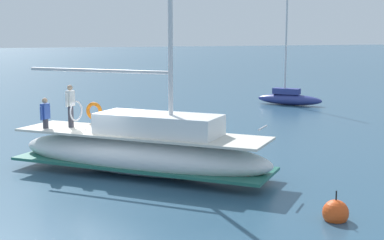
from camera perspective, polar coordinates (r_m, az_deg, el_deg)
ground_plane at (r=19.78m, az=-8.31°, el=-5.48°), size 400.00×400.00×0.00m
main_sailboat at (r=19.30m, az=-5.20°, el=-2.99°), size 8.73×8.22×13.89m
moored_sloop_far at (r=39.07m, az=10.03°, el=2.33°), size 4.38×3.67×7.68m
mooring_buoy at (r=15.18m, az=14.67°, el=-9.29°), size 0.70×0.70×0.95m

